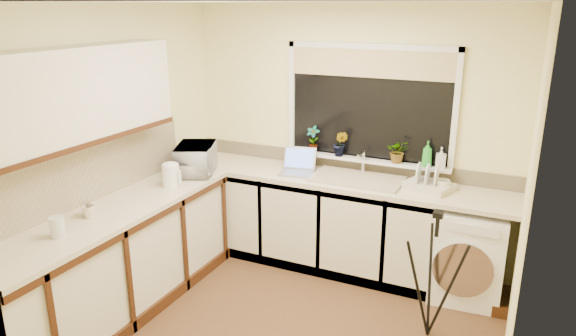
{
  "coord_description": "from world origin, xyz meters",
  "views": [
    {
      "loc": [
        1.56,
        -3.17,
        2.44
      ],
      "look_at": [
        -0.19,
        0.55,
        1.15
      ],
      "focal_mm": 32.79,
      "sensor_mm": 36.0,
      "label": 1
    }
  ],
  "objects": [
    {
      "name": "floor",
      "position": [
        0.0,
        0.0,
        0.0
      ],
      "size": [
        3.2,
        3.2,
        0.0
      ],
      "primitive_type": "plane",
      "color": "brown",
      "rests_on": "ground"
    },
    {
      "name": "ceiling",
      "position": [
        0.0,
        0.0,
        2.45
      ],
      "size": [
        3.2,
        3.2,
        0.0
      ],
      "primitive_type": "plane",
      "rotation": [
        3.14,
        0.0,
        0.0
      ],
      "color": "white",
      "rests_on": "ground"
    },
    {
      "name": "wall_back",
      "position": [
        0.0,
        1.5,
        1.23
      ],
      "size": [
        3.2,
        0.0,
        3.2
      ],
      "primitive_type": "plane",
      "rotation": [
        1.57,
        0.0,
        0.0
      ],
      "color": "#FDF3A9",
      "rests_on": "ground"
    },
    {
      "name": "wall_front",
      "position": [
        0.0,
        -1.5,
        1.23
      ],
      "size": [
        3.2,
        0.0,
        3.2
      ],
      "primitive_type": "plane",
      "rotation": [
        -1.57,
        0.0,
        0.0
      ],
      "color": "#FDF3A9",
      "rests_on": "ground"
    },
    {
      "name": "wall_left",
      "position": [
        -1.6,
        0.0,
        1.23
      ],
      "size": [
        0.0,
        3.0,
        3.0
      ],
      "primitive_type": "plane",
      "rotation": [
        1.57,
        0.0,
        1.57
      ],
      "color": "#FDF3A9",
      "rests_on": "ground"
    },
    {
      "name": "wall_right",
      "position": [
        1.6,
        0.0,
        1.23
      ],
      "size": [
        0.0,
        3.0,
        3.0
      ],
      "primitive_type": "plane",
      "rotation": [
        1.57,
        0.0,
        -1.57
      ],
      "color": "#FDF3A9",
      "rests_on": "ground"
    },
    {
      "name": "base_cabinet_back",
      "position": [
        -0.33,
        1.2,
        0.43
      ],
      "size": [
        2.55,
        0.6,
        0.86
      ],
      "primitive_type": "cube",
      "color": "silver",
      "rests_on": "floor"
    },
    {
      "name": "base_cabinet_left",
      "position": [
        -1.3,
        -0.3,
        0.43
      ],
      "size": [
        0.54,
        2.4,
        0.86
      ],
      "primitive_type": "cube",
      "color": "silver",
      "rests_on": "floor"
    },
    {
      "name": "worktop_back",
      "position": [
        0.0,
        1.2,
        0.88
      ],
      "size": [
        3.2,
        0.6,
        0.04
      ],
      "primitive_type": "cube",
      "color": "beige",
      "rests_on": "base_cabinet_back"
    },
    {
      "name": "worktop_left",
      "position": [
        -1.3,
        -0.3,
        0.88
      ],
      "size": [
        0.6,
        2.4,
        0.04
      ],
      "primitive_type": "cube",
      "color": "beige",
      "rests_on": "base_cabinet_left"
    },
    {
      "name": "upper_cabinet",
      "position": [
        -1.44,
        -0.45,
        1.8
      ],
      "size": [
        0.28,
        1.9,
        0.7
      ],
      "primitive_type": "cube",
      "color": "silver",
      "rests_on": "wall_left"
    },
    {
      "name": "splashback_left",
      "position": [
        -1.59,
        -0.3,
        1.12
      ],
      "size": [
        0.02,
        2.4,
        0.45
      ],
      "primitive_type": "cube",
      "color": "beige",
      "rests_on": "wall_left"
    },
    {
      "name": "splashback_back",
      "position": [
        0.0,
        1.49,
        0.97
      ],
      "size": [
        3.2,
        0.02,
        0.14
      ],
      "primitive_type": "cube",
      "color": "beige",
      "rests_on": "wall_back"
    },
    {
      "name": "window_glass",
      "position": [
        0.2,
        1.49,
        1.55
      ],
      "size": [
        1.5,
        0.02,
        1.0
      ],
      "primitive_type": "cube",
      "color": "black",
      "rests_on": "wall_back"
    },
    {
      "name": "window_blind",
      "position": [
        0.2,
        1.46,
        1.92
      ],
      "size": [
        1.5,
        0.02,
        0.25
      ],
      "primitive_type": "cube",
      "color": "tan",
      "rests_on": "wall_back"
    },
    {
      "name": "windowsill",
      "position": [
        0.2,
        1.43,
        1.04
      ],
      "size": [
        1.6,
        0.14,
        0.03
      ],
      "primitive_type": "cube",
      "color": "white",
      "rests_on": "wall_back"
    },
    {
      "name": "sink",
      "position": [
        0.2,
        1.2,
        0.91
      ],
      "size": [
        0.82,
        0.46,
        0.03
      ],
      "primitive_type": "cube",
      "color": "tan",
      "rests_on": "worktop_back"
    },
    {
      "name": "faucet",
      "position": [
        0.2,
        1.38,
        1.02
      ],
      "size": [
        0.03,
        0.03,
        0.24
      ],
      "primitive_type": "cylinder",
      "color": "silver",
      "rests_on": "worktop_back"
    },
    {
      "name": "washing_machine",
      "position": [
        1.22,
        1.16,
        0.41
      ],
      "size": [
        0.61,
        0.6,
        0.81
      ],
      "primitive_type": "cube",
      "rotation": [
        0.0,
        0.0,
        0.07
      ],
      "color": "white",
      "rests_on": "floor"
    },
    {
      "name": "laptop",
      "position": [
        -0.39,
        1.2,
        0.96
      ],
      "size": [
        0.36,
        0.37,
        0.22
      ],
      "rotation": [
        0.0,
        0.0,
        0.18
      ],
      "color": "gray",
      "rests_on": "worktop_back"
    },
    {
      "name": "kettle",
      "position": [
        -1.23,
        0.35,
        1.0
      ],
      "size": [
        0.15,
        0.15,
        0.2
      ],
      "primitive_type": "cylinder",
      "color": "white",
      "rests_on": "worktop_left"
    },
    {
      "name": "dish_rack",
      "position": [
        0.84,
        1.24,
        0.93
      ],
      "size": [
        0.46,
        0.4,
        0.06
      ],
      "primitive_type": "cube",
      "rotation": [
        0.0,
        0.0,
        -0.33
      ],
      "color": "beige",
      "rests_on": "worktop_back"
    },
    {
      "name": "tripod",
      "position": [
        1.05,
        0.44,
        0.51
      ],
      "size": [
        0.59,
        0.59,
        1.02
      ],
      "primitive_type": null,
      "rotation": [
        0.0,
        0.0,
        -0.23
      ],
      "color": "black",
      "rests_on": "floor"
    },
    {
      "name": "glass_jug",
      "position": [
        -1.29,
        -0.84,
        0.97
      ],
      "size": [
        0.1,
        0.1,
        0.14
      ],
      "primitive_type": "cylinder",
      "color": "silver",
      "rests_on": "worktop_left"
    },
    {
      "name": "steel_jar",
      "position": [
        -1.4,
        -0.47,
        0.95
      ],
      "size": [
        0.08,
        0.08,
        0.11
      ],
      "primitive_type": "cylinder",
      "color": "silver",
      "rests_on": "worktop_left"
    },
    {
      "name": "microwave",
      "position": [
        -1.25,
        0.77,
        1.04
      ],
      "size": [
        0.5,
        0.58,
        0.27
      ],
      "primitive_type": "imported",
      "rotation": [
        0.0,
        0.0,
        1.99
      ],
      "color": "white",
      "rests_on": "worktop_left"
    },
    {
      "name": "plant_a",
      "position": [
        -0.33,
        1.42,
        1.18
      ],
      "size": [
        0.14,
        0.1,
        0.26
      ],
      "primitive_type": "imported",
      "rotation": [
        0.0,
        0.0,
        -0.07
      ],
      "color": "#999999",
      "rests_on": "windowsill"
    },
    {
      "name": "plant_b",
      "position": [
        -0.03,
        1.39,
        1.17
      ],
      "size": [
        0.14,
        0.11,
        0.25
      ],
      "primitive_type": "imported",
      "rotation": [
        0.0,
        0.0,
        -0.03
      ],
      "color": "#999999",
      "rests_on": "windowsill"
    },
    {
      "name": "plant_d",
      "position": [
        0.51,
        1.41,
        1.16
      ],
      "size": [
        0.23,
        0.21,
        0.21
      ],
      "primitive_type": "imported",
      "rotation": [
        0.0,
        0.0,
        0.26
      ],
      "color": "#999999",
      "rests_on": "windowsill"
    },
    {
      "name": "soap_bottle_green",
      "position": [
        0.78,
        1.4,
        1.17
      ],
      "size": [
        0.11,
        0.11,
        0.23
      ],
      "primitive_type": "imported",
      "rotation": [
        0.0,
        0.0,
        0.24
      ],
      "color": "green",
      "rests_on": "windowsill"
    },
    {
      "name": "soap_bottle_clear",
      "position": [
        0.9,
        1.41,
        1.14
      ],
      "size": [
        0.1,
        0.1,
        0.19
      ],
      "primitive_type": "imported",
      "rotation": [
        0.0,
        0.0,
        0.15
      ],
      "color": "#999999",
      "rests_on": "windowsill"
    },
    {
      "name": "cup_back",
      "position": [
        0.95,
        1.23,
        0.95
      ],
      "size": [
        0.14,
        0.14,
        0.1
      ],
      "primitive_type": "imported",
      "rotation": [
        0.0,
        0.0,
        -0.1
      ],
      "color": "silver",
      "rests_on": "worktop_back"
    },
    {
      "name": "cup_left",
      "position": [
        -1.35,
        -0.49,
        0.95
      ],
      "size": [
        0.13,
        0.13,
        0.09
      ],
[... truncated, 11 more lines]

